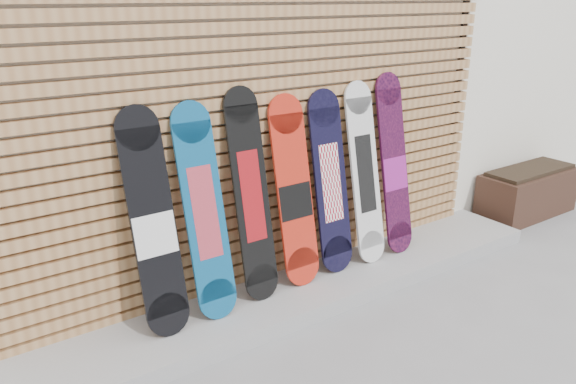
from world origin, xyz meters
name	(u,v)px	position (x,y,z in m)	size (l,w,h in m)	color
ground	(374,334)	(0.00, 0.00, 0.00)	(80.00, 80.00, 0.00)	gray
building	(197,31)	(0.50, 3.50, 1.80)	(12.00, 5.00, 3.60)	silver
concrete_step	(298,292)	(-0.15, 0.68, 0.06)	(4.60, 0.70, 0.12)	gray
slat_wall	(275,136)	(-0.15, 0.97, 1.21)	(4.26, 0.08, 2.29)	#A27043
planter_box	(527,192)	(2.83, 0.73, 0.25)	(1.12, 0.47, 0.50)	#301D15
snowboard_0	(153,225)	(-1.20, 0.77, 0.83)	(0.29, 0.35, 1.45)	black
snowboard_1	(204,212)	(-0.84, 0.77, 0.83)	(0.28, 0.35, 1.43)	navy
snowboard_2	(251,196)	(-0.47, 0.79, 0.86)	(0.26, 0.31, 1.49)	black
snowboard_3	(294,193)	(-0.10, 0.79, 0.81)	(0.29, 0.30, 1.41)	red
snowboard_4	(330,183)	(0.24, 0.80, 0.82)	(0.29, 0.29, 1.41)	black
snowboard_5	(365,174)	(0.58, 0.79, 0.84)	(0.26, 0.32, 1.44)	silver
snowboard_6	(394,166)	(0.90, 0.79, 0.85)	(0.27, 0.31, 1.48)	black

